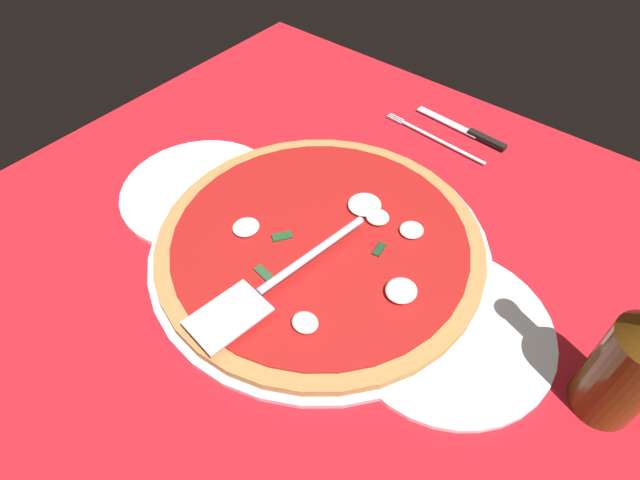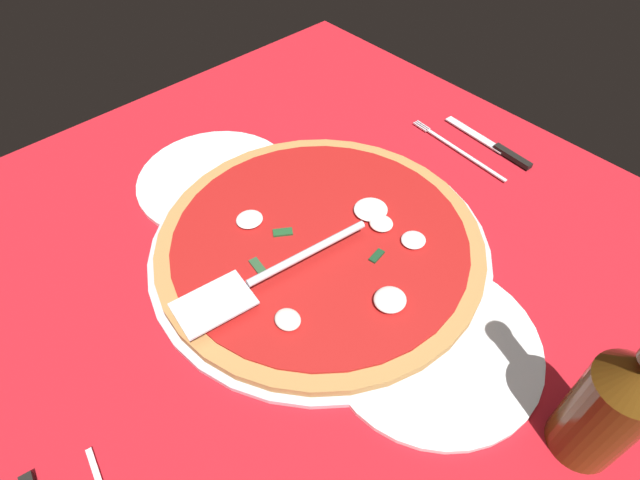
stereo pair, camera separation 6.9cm
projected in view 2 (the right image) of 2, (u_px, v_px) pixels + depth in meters
The scene contains 9 objects.
ground_plane at pixel (304, 272), 68.83cm from camera, with size 100.28×100.28×0.80cm, color red.
checker_pattern at pixel (304, 270), 68.50cm from camera, with size 100.28×100.28×0.10cm.
pizza_pan at pixel (320, 247), 70.40cm from camera, with size 45.49×45.49×1.01cm, color silver.
dinner_plate_left at pixel (216, 180), 79.65cm from camera, with size 23.59×23.59×1.00cm, color white.
dinner_plate_right at pixel (432, 344), 60.39cm from camera, with size 25.05×25.05×1.00cm, color white.
pizza at pixel (321, 242), 69.44cm from camera, with size 43.49×43.49×2.71cm.
pizza_server at pixel (265, 276), 62.60cm from camera, with size 6.99×26.31×1.00cm.
place_setting_far at pixel (477, 150), 84.82cm from camera, with size 20.94×13.15×1.40cm.
beer_bottle at pixel (615, 402), 46.46cm from camera, with size 6.65×6.65×25.10cm.
Camera 2 is at (33.20, -27.53, 53.45)cm, focal length 29.30 mm.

